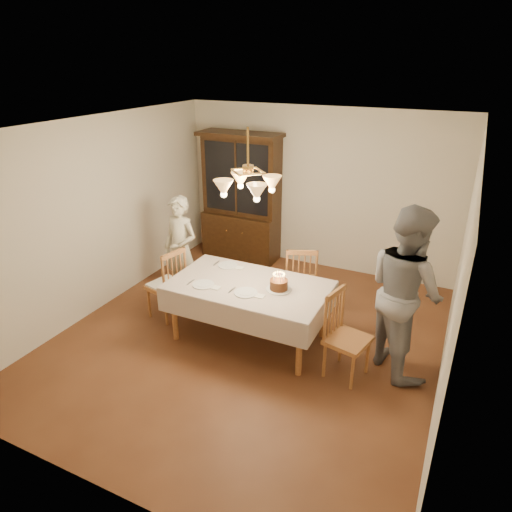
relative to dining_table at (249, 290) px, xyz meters
The scene contains 14 objects.
ground 0.68m from the dining_table, ahead, with size 5.00×5.00×0.00m, color #532B17.
room_shell 0.90m from the dining_table, ahead, with size 5.00×5.00×5.00m.
dining_table is the anchor object (origin of this frame).
china_hutch 2.61m from the dining_table, 119.14° to the left, with size 1.38×0.54×2.16m.
chair_far_side 0.98m from the dining_table, 68.56° to the left, with size 0.56×0.55×1.00m.
chair_left_end 1.25m from the dining_table, behind, with size 0.51×0.52×1.00m.
chair_right_end 1.31m from the dining_table, ahead, with size 0.51×0.52×1.00m.
elderly_woman 1.46m from the dining_table, 157.76° to the left, with size 0.56×0.37×1.53m, color beige.
adult_in_grey 1.80m from the dining_table, ahead, with size 0.93×0.73×1.92m, color slate.
birthday_cake 0.40m from the dining_table, ahead, with size 0.30×0.30×0.21m.
place_setting_near_left 0.54m from the dining_table, 151.14° to the right, with size 0.41×0.26×0.02m.
place_setting_near_right 0.25m from the dining_table, 69.84° to the right, with size 0.42×0.27×0.02m.
place_setting_far_left 0.59m from the dining_table, 143.24° to the left, with size 0.40×0.25×0.02m.
chandelier 1.29m from the dining_table, 155.46° to the right, with size 0.62×0.62×0.73m.
Camera 1 is at (2.18, -4.37, 3.28)m, focal length 32.00 mm.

